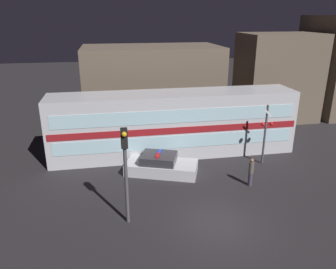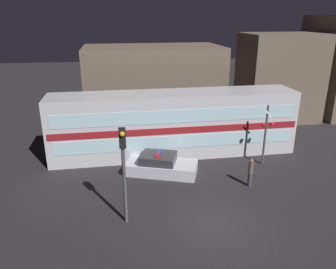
# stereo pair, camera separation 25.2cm
# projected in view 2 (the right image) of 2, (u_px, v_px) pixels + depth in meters

# --- Properties ---
(ground_plane) EXTENTS (120.00, 120.00, 0.00)m
(ground_plane) POSITION_uv_depth(u_px,v_px,m) (215.00, 223.00, 15.61)
(ground_plane) COLOR #262326
(train) EXTENTS (16.93, 2.88, 4.43)m
(train) POSITION_uv_depth(u_px,v_px,m) (174.00, 124.00, 22.80)
(train) COLOR silver
(train) RESTS_ON ground_plane
(police_car) EXTENTS (4.80, 3.33, 1.37)m
(police_car) POSITION_uv_depth(u_px,v_px,m) (161.00, 165.00, 20.44)
(police_car) COLOR silver
(police_car) RESTS_ON ground_plane
(pedestrian) EXTENTS (0.29, 0.29, 1.71)m
(pedestrian) POSITION_uv_depth(u_px,v_px,m) (250.00, 172.00, 18.72)
(pedestrian) COLOR #3F384C
(pedestrian) RESTS_ON ground_plane
(crossing_signal_near) EXTENTS (0.83, 0.35, 4.03)m
(crossing_signal_near) POSITION_uv_depth(u_px,v_px,m) (266.00, 132.00, 21.03)
(crossing_signal_near) COLOR #4C4C51
(crossing_signal_near) RESTS_ON ground_plane
(traffic_light_corner) EXTENTS (0.30, 0.46, 4.75)m
(traffic_light_corner) POSITION_uv_depth(u_px,v_px,m) (124.00, 164.00, 14.71)
(traffic_light_corner) COLOR #4C4C51
(traffic_light_corner) RESTS_ON ground_plane
(building_left) EXTENTS (11.88, 6.34, 6.83)m
(building_left) POSITION_uv_depth(u_px,v_px,m) (153.00, 85.00, 29.40)
(building_left) COLOR brown
(building_left) RESTS_ON ground_plane
(building_center) EXTENTS (6.87, 4.79, 7.85)m
(building_center) POSITION_uv_depth(u_px,v_px,m) (279.00, 78.00, 30.13)
(building_center) COLOR brown
(building_center) RESTS_ON ground_plane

